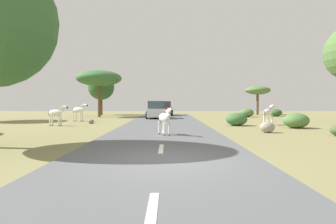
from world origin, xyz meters
name	(u,v)px	position (x,y,z in m)	size (l,w,h in m)	color
ground_plane	(165,162)	(0.00, 0.00, 0.00)	(90.00, 90.00, 0.00)	olive
road	(158,161)	(-0.18, 0.00, 0.03)	(6.00, 64.00, 0.05)	#56595B
lane_markings	(157,168)	(-0.18, -1.00, 0.05)	(0.16, 56.00, 0.01)	silver
zebra_0	(164,118)	(-0.10, 6.26, 0.90)	(0.86, 1.41, 1.42)	silver
zebra_1	(267,112)	(7.54, 13.20, 0.93)	(1.31, 1.32, 1.56)	silver
zebra_2	(77,110)	(-7.77, 17.11, 0.96)	(1.61, 0.92, 1.61)	silver
zebra_3	(55,113)	(-7.87, 12.29, 0.90)	(1.58, 0.62, 1.51)	silver
car_0	(155,110)	(-1.16, 21.06, 0.85)	(2.18, 4.42, 1.74)	silver
car_1	(162,109)	(-0.46, 27.38, 0.85)	(2.21, 4.43, 1.74)	red
tree_1	(256,91)	(11.83, 29.71, 3.19)	(3.25, 3.25, 3.80)	brown
tree_3	(98,78)	(-7.73, 24.45, 4.35)	(5.07, 5.07, 5.26)	brown
tree_5	(100,87)	(-8.73, 29.78, 3.66)	(3.42, 3.42, 5.39)	brown
bush_0	(235,119)	(4.99, 12.52, 0.46)	(1.53, 1.38, 0.92)	#386633
bush_2	(245,113)	(8.94, 24.33, 0.49)	(1.62, 1.46, 0.97)	#4C7038
bush_3	(274,113)	(12.72, 25.64, 0.43)	(1.45, 1.30, 0.87)	#2D5628
bush_4	(294,120)	(8.39, 10.54, 0.49)	(1.65, 1.48, 0.99)	#4C7038
rock_0	(90,121)	(-5.99, 14.42, 0.18)	(0.48, 0.47, 0.35)	gray
rock_1	(266,127)	(5.58, 7.78, 0.31)	(0.81, 0.65, 0.61)	gray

